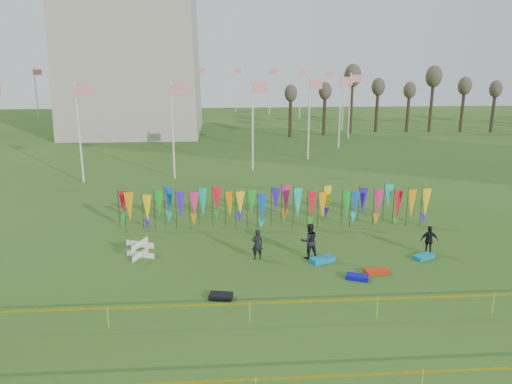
{
  "coord_description": "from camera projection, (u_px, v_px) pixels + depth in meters",
  "views": [
    {
      "loc": [
        -2.84,
        -20.13,
        9.92
      ],
      "look_at": [
        -0.97,
        6.0,
        2.76
      ],
      "focal_mm": 35.0,
      "sensor_mm": 36.0,
      "label": 1
    }
  ],
  "objects": [
    {
      "name": "ground",
      "position": [
        287.0,
        287.0,
        22.18
      ],
      "size": [
        160.0,
        160.0,
        0.0
      ],
      "primitive_type": "plane",
      "color": "#294A14",
      "rests_on": "ground"
    },
    {
      "name": "caution_tape_near",
      "position": [
        292.0,
        303.0,
        19.09
      ],
      "size": [
        26.0,
        0.02,
        0.9
      ],
      "color": "#E5BF04",
      "rests_on": "ground"
    },
    {
      "name": "tree_line",
      "position": [
        487.0,
        86.0,
        65.09
      ],
      "size": [
        53.92,
        1.92,
        7.84
      ],
      "color": "#362A1B",
      "rests_on": "ground"
    },
    {
      "name": "flagpole_ring",
      "position": [
        136.0,
        102.0,
        66.35
      ],
      "size": [
        57.4,
        56.16,
        8.0
      ],
      "color": "silver",
      "rests_on": "ground"
    },
    {
      "name": "box_kite",
      "position": [
        140.0,
        249.0,
        25.28
      ],
      "size": [
        0.8,
        0.8,
        0.89
      ],
      "rotation": [
        0.0,
        0.0,
        -0.39
      ],
      "color": "red",
      "rests_on": "ground"
    },
    {
      "name": "person_left",
      "position": [
        257.0,
        244.0,
        25.02
      ],
      "size": [
        0.63,
        0.5,
        1.58
      ],
      "primitive_type": "imported",
      "rotation": [
        0.0,
        0.0,
        3.3
      ],
      "color": "black",
      "rests_on": "ground"
    },
    {
      "name": "kite_bag_turquoise",
      "position": [
        322.0,
        260.0,
        24.82
      ],
      "size": [
        1.32,
        0.99,
        0.24
      ],
      "primitive_type": "cube",
      "rotation": [
        0.0,
        0.0,
        0.39
      ],
      "color": "#0C81C1",
      "rests_on": "ground"
    },
    {
      "name": "caution_tape_far",
      "position": [
        314.0,
        378.0,
        14.64
      ],
      "size": [
        26.0,
        0.02,
        0.9
      ],
      "color": "#E5BF04",
      "rests_on": "ground"
    },
    {
      "name": "banner_row",
      "position": [
        274.0,
        203.0,
        29.74
      ],
      "size": [
        18.64,
        0.64,
        2.3
      ],
      "color": "black",
      "rests_on": "ground"
    },
    {
      "name": "person_mid",
      "position": [
        309.0,
        241.0,
        25.13
      ],
      "size": [
        0.98,
        0.7,
        1.83
      ],
      "primitive_type": "imported",
      "rotation": [
        0.0,
        0.0,
        3.33
      ],
      "color": "black",
      "rests_on": "ground"
    },
    {
      "name": "person_right",
      "position": [
        429.0,
        240.0,
        25.64
      ],
      "size": [
        0.94,
        0.59,
        1.53
      ],
      "primitive_type": "imported",
      "rotation": [
        0.0,
        0.0,
        3.05
      ],
      "color": "black",
      "rests_on": "ground"
    },
    {
      "name": "kite_bag_red",
      "position": [
        377.0,
        271.0,
        23.51
      ],
      "size": [
        1.19,
        0.65,
        0.21
      ],
      "primitive_type": "cube",
      "rotation": [
        0.0,
        0.0,
        0.12
      ],
      "color": "red",
      "rests_on": "ground"
    },
    {
      "name": "kite_bag_teal",
      "position": [
        424.0,
        257.0,
        25.23
      ],
      "size": [
        1.21,
        0.98,
        0.21
      ],
      "primitive_type": "cube",
      "rotation": [
        0.0,
        0.0,
        0.49
      ],
      "color": "#0B7FA1",
      "rests_on": "ground"
    },
    {
      "name": "kite_bag_black",
      "position": [
        221.0,
        296.0,
        21.07
      ],
      "size": [
        1.05,
        0.74,
        0.22
      ],
      "primitive_type": "cube",
      "rotation": [
        0.0,
        0.0,
        -0.2
      ],
      "color": "black",
      "rests_on": "ground"
    },
    {
      "name": "kite_bag_blue",
      "position": [
        357.0,
        277.0,
        22.91
      ],
      "size": [
        1.12,
        0.85,
        0.21
      ],
      "primitive_type": "cube",
      "rotation": [
        0.0,
        0.0,
        -0.37
      ],
      "color": "#0A0CAB",
      "rests_on": "ground"
    }
  ]
}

